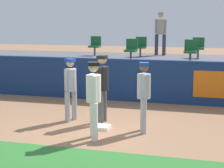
# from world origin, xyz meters

# --- Properties ---
(ground_plane) EXTENTS (60.00, 60.00, 0.00)m
(ground_plane) POSITION_xyz_m (0.00, 0.00, 0.00)
(ground_plane) COLOR #936B4C
(first_base) EXTENTS (0.40, 0.40, 0.08)m
(first_base) POSITION_xyz_m (0.14, 0.12, 0.04)
(first_base) COLOR white
(first_base) RESTS_ON ground_plane
(player_fielder_home) EXTENTS (0.46, 0.58, 1.82)m
(player_fielder_home) POSITION_xyz_m (0.20, -0.71, 1.05)
(player_fielder_home) COLOR white
(player_fielder_home) RESTS_ON ground_plane
(player_runner_visitor) EXTENTS (0.41, 0.47, 1.73)m
(player_runner_visitor) POSITION_xyz_m (-0.90, 0.62, 1.00)
(player_runner_visitor) COLOR #9EA3AD
(player_runner_visitor) RESTS_ON ground_plane
(player_coach_visitor) EXTENTS (0.39, 0.48, 1.75)m
(player_coach_visitor) POSITION_xyz_m (1.22, 0.13, 1.01)
(player_coach_visitor) COLOR #9EA3AD
(player_coach_visitor) RESTS_ON ground_plane
(player_umpire) EXTENTS (0.35, 0.52, 1.84)m
(player_umpire) POSITION_xyz_m (-0.01, 0.66, 1.06)
(player_umpire) COLOR #4C4C51
(player_umpire) RESTS_ON ground_plane
(field_wall) EXTENTS (18.00, 0.26, 1.45)m
(field_wall) POSITION_xyz_m (0.02, 3.53, 0.73)
(field_wall) COLOR navy
(field_wall) RESTS_ON ground_plane
(bleacher_platform) EXTENTS (18.00, 4.80, 1.23)m
(bleacher_platform) POSITION_xyz_m (0.00, 6.10, 0.61)
(bleacher_platform) COLOR #59595E
(bleacher_platform) RESTS_ON ground_plane
(seat_back_right) EXTENTS (0.47, 0.44, 0.84)m
(seat_back_right) POSITION_xyz_m (2.27, 6.77, 1.70)
(seat_back_right) COLOR #4C4C51
(seat_back_right) RESTS_ON bleacher_platform
(seat_back_center) EXTENTS (0.46, 0.44, 0.84)m
(seat_back_center) POSITION_xyz_m (-0.12, 6.77, 1.70)
(seat_back_center) COLOR #4C4C51
(seat_back_center) RESTS_ON bleacher_platform
(seat_front_right) EXTENTS (0.46, 0.44, 0.84)m
(seat_front_right) POSITION_xyz_m (2.06, 4.97, 1.70)
(seat_front_right) COLOR #4C4C51
(seat_front_right) RESTS_ON bleacher_platform
(seat_front_center) EXTENTS (0.44, 0.44, 0.84)m
(seat_front_center) POSITION_xyz_m (-0.14, 4.97, 1.70)
(seat_front_center) COLOR #4C4C51
(seat_front_center) RESTS_ON bleacher_platform
(seat_back_left) EXTENTS (0.47, 0.44, 0.84)m
(seat_back_left) POSITION_xyz_m (-2.15, 6.77, 1.70)
(seat_back_left) COLOR #4C4C51
(seat_back_left) RESTS_ON bleacher_platform
(spectator_hooded) EXTENTS (0.53, 0.36, 1.87)m
(spectator_hooded) POSITION_xyz_m (0.60, 7.61, 2.31)
(spectator_hooded) COLOR #33384C
(spectator_hooded) RESTS_ON bleacher_platform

